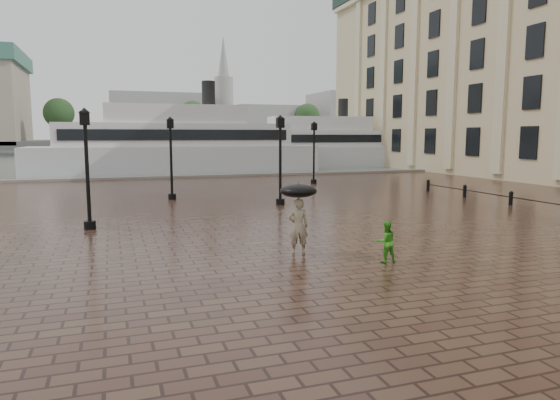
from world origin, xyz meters
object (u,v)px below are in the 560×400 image
at_px(street_lamps, 179,158).
at_px(adult_pedestrian, 298,226).
at_px(ferry_near, 176,145).
at_px(ferry_far, 319,146).
at_px(child_pedestrian, 386,242).

height_order(street_lamps, adult_pedestrian, street_lamps).
distance_m(street_lamps, ferry_near, 20.34).
xyz_separation_m(adult_pedestrian, ferry_far, (17.43, 39.16, 1.47)).
relative_size(adult_pedestrian, child_pedestrian, 1.45).
relative_size(child_pedestrian, ferry_near, 0.04).
xyz_separation_m(street_lamps, adult_pedestrian, (1.66, -13.93, -1.48)).
bearing_deg(child_pedestrian, adult_pedestrian, -32.63).
xyz_separation_m(child_pedestrian, ferry_near, (-1.32, 35.83, 2.01)).
height_order(street_lamps, ferry_near, ferry_near).
distance_m(street_lamps, adult_pedestrian, 14.11).
relative_size(adult_pedestrian, ferry_far, 0.07).
relative_size(adult_pedestrian, ferry_near, 0.06).
xyz_separation_m(street_lamps, child_pedestrian, (3.65, -15.62, -1.74)).
bearing_deg(child_pedestrian, ferry_far, -102.87).
relative_size(street_lamps, adult_pedestrian, 12.74).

